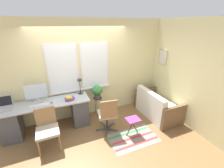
% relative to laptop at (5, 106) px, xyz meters
% --- Properties ---
extents(ground_plane, '(14.00, 14.00, 0.00)m').
position_rel_laptop_xyz_m(ground_plane, '(1.86, -0.39, -0.83)').
color(ground_plane, brown).
extents(wall_back_with_window, '(9.00, 0.12, 2.70)m').
position_rel_laptop_xyz_m(wall_back_with_window, '(1.86, 0.29, 0.52)').
color(wall_back_with_window, beige).
rests_on(wall_back_with_window, ground_plane).
extents(wall_right_with_picture, '(0.08, 9.00, 2.70)m').
position_rel_laptop_xyz_m(wall_right_with_picture, '(4.27, -0.38, 0.52)').
color(wall_right_with_picture, beige).
rests_on(wall_right_with_picture, ground_plane).
extents(desk, '(2.07, 0.60, 0.78)m').
position_rel_laptop_xyz_m(desk, '(0.83, -0.09, -0.42)').
color(desk, '#B2B7BC').
rests_on(desk, ground_plane).
extents(laptop, '(0.28, 0.30, 0.26)m').
position_rel_laptop_xyz_m(laptop, '(0.00, 0.00, 0.00)').
color(laptop, '#B7B7BC').
rests_on(laptop, desk).
extents(monitor, '(0.49, 0.20, 0.46)m').
position_rel_laptop_xyz_m(monitor, '(0.66, 0.03, 0.19)').
color(monitor, silver).
rests_on(monitor, desk).
extents(keyboard, '(0.43, 0.12, 0.02)m').
position_rel_laptop_xyz_m(keyboard, '(0.69, -0.18, -0.05)').
color(keyboard, silver).
rests_on(keyboard, desk).
extents(mouse, '(0.04, 0.07, 0.03)m').
position_rel_laptop_xyz_m(mouse, '(0.98, -0.16, -0.04)').
color(mouse, slate).
rests_on(mouse, desk).
extents(desk_lamp, '(0.14, 0.14, 0.44)m').
position_rel_laptop_xyz_m(desk_lamp, '(1.72, 0.09, 0.27)').
color(desk_lamp, '#2D2D33').
rests_on(desk_lamp, desk).
extents(book_stack, '(0.24, 0.20, 0.09)m').
position_rel_laptop_xyz_m(book_stack, '(1.40, -0.16, -0.02)').
color(book_stack, olive).
rests_on(book_stack, desk).
extents(desk_chair_wooden, '(0.47, 0.48, 0.89)m').
position_rel_laptop_xyz_m(desk_chair_wooden, '(0.82, -0.69, -0.35)').
color(desk_chair_wooden, olive).
rests_on(desk_chair_wooden, ground_plane).
extents(office_chair_swivel, '(0.57, 0.57, 0.94)m').
position_rel_laptop_xyz_m(office_chair_swivel, '(2.19, -0.73, -0.33)').
color(office_chair_swivel, '#47474C').
rests_on(office_chair_swivel, ground_plane).
extents(couch_loveseat, '(0.74, 1.37, 0.80)m').
position_rel_laptop_xyz_m(couch_loveseat, '(3.77, -0.63, -0.55)').
color(couch_loveseat, white).
rests_on(couch_loveseat, ground_plane).
extents(plant_stand, '(0.24, 0.24, 0.58)m').
position_rel_laptop_xyz_m(plant_stand, '(2.19, 0.05, -0.33)').
color(plant_stand, '#333338').
rests_on(plant_stand, ground_plane).
extents(potted_plant, '(0.30, 0.30, 0.38)m').
position_rel_laptop_xyz_m(potted_plant, '(2.19, 0.05, -0.04)').
color(potted_plant, '#514C47').
rests_on(potted_plant, plant_stand).
extents(floor_rug_striped, '(1.15, 0.70, 0.01)m').
position_rel_laptop_xyz_m(floor_rug_striped, '(2.66, -1.22, -0.83)').
color(floor_rug_striped, gray).
rests_on(floor_rug_striped, ground_plane).
extents(folding_stool, '(0.34, 0.27, 0.45)m').
position_rel_laptop_xyz_m(folding_stool, '(2.70, -1.08, -0.45)').
color(folding_stool, '#93337A').
rests_on(folding_stool, ground_plane).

